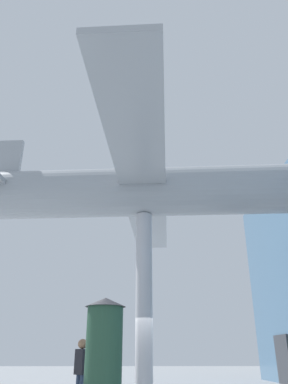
{
  "coord_description": "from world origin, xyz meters",
  "views": [
    {
      "loc": [
        13.39,
        -0.31,
        1.36
      ],
      "look_at": [
        0.0,
        0.0,
        7.2
      ],
      "focal_mm": 35.0,
      "sensor_mm": 36.0,
      "label": 1
    }
  ],
  "objects_px": {
    "support_pylon_central": "(144,299)",
    "suspended_airplane": "(149,192)",
    "info_kiosk": "(104,356)",
    "visitor_person": "(81,368)",
    "visitor_second": "(90,369)"
  },
  "relations": [
    {
      "from": "visitor_person",
      "to": "visitor_second",
      "type": "relative_size",
      "value": 1.1
    },
    {
      "from": "support_pylon_central",
      "to": "suspended_airplane",
      "type": "relative_size",
      "value": 0.39
    },
    {
      "from": "support_pylon_central",
      "to": "visitor_person",
      "type": "bearing_deg",
      "value": -43.8
    },
    {
      "from": "support_pylon_central",
      "to": "suspended_airplane",
      "type": "bearing_deg",
      "value": 85.23
    },
    {
      "from": "support_pylon_central",
      "to": "info_kiosk",
      "type": "relative_size",
      "value": 2.41
    },
    {
      "from": "suspended_airplane",
      "to": "visitor_person",
      "type": "height_order",
      "value": "suspended_airplane"
    },
    {
      "from": "suspended_airplane",
      "to": "visitor_second",
      "type": "relative_size",
      "value": 9.97
    },
    {
      "from": "suspended_airplane",
      "to": "support_pylon_central",
      "type": "bearing_deg",
      "value": -90.0
    },
    {
      "from": "info_kiosk",
      "to": "visitor_person",
      "type": "bearing_deg",
      "value": -161.92
    },
    {
      "from": "visitor_person",
      "to": "suspended_airplane",
      "type": "bearing_deg",
      "value": -88.07
    },
    {
      "from": "visitor_person",
      "to": "visitor_second",
      "type": "xyz_separation_m",
      "value": [
        -2.27,
        -0.0,
        -0.11
      ]
    },
    {
      "from": "support_pylon_central",
      "to": "visitor_person",
      "type": "distance_m",
      "value": 3.33
    },
    {
      "from": "suspended_airplane",
      "to": "info_kiosk",
      "type": "relative_size",
      "value": 6.21
    },
    {
      "from": "info_kiosk",
      "to": "visitor_second",
      "type": "bearing_deg",
      "value": -170.35
    },
    {
      "from": "suspended_airplane",
      "to": "info_kiosk",
      "type": "height_order",
      "value": "suspended_airplane"
    }
  ]
}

